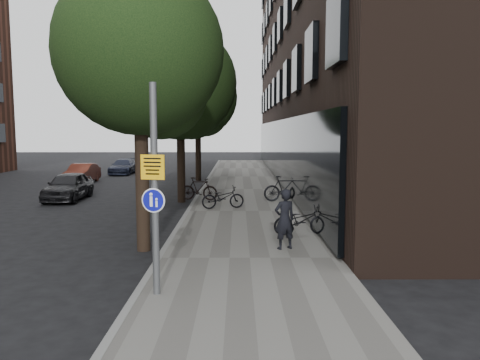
{
  "coord_description": "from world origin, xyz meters",
  "views": [
    {
      "loc": [
        -0.03,
        -7.9,
        3.27
      ],
      "look_at": [
        0.01,
        3.77,
        2.0
      ],
      "focal_mm": 35.0,
      "sensor_mm": 36.0,
      "label": 1
    }
  ],
  "objects_px": {
    "parked_bike_facade_near": "(301,220)",
    "parked_car_near": "(68,186)",
    "signpost": "(155,189)",
    "pedestrian": "(285,219)"
  },
  "relations": [
    {
      "from": "pedestrian",
      "to": "parked_car_near",
      "type": "xyz_separation_m",
      "value": [
        -9.12,
        9.46,
        -0.27
      ]
    },
    {
      "from": "signpost",
      "to": "pedestrian",
      "type": "xyz_separation_m",
      "value": [
        2.79,
        3.38,
        -1.23
      ]
    },
    {
      "from": "parked_car_near",
      "to": "pedestrian",
      "type": "bearing_deg",
      "value": -47.41
    },
    {
      "from": "parked_bike_facade_near",
      "to": "parked_car_near",
      "type": "bearing_deg",
      "value": 42.77
    },
    {
      "from": "parked_bike_facade_near",
      "to": "parked_car_near",
      "type": "height_order",
      "value": "parked_car_near"
    },
    {
      "from": "signpost",
      "to": "pedestrian",
      "type": "distance_m",
      "value": 4.55
    },
    {
      "from": "parked_car_near",
      "to": "parked_bike_facade_near",
      "type": "bearing_deg",
      "value": -39.86
    },
    {
      "from": "signpost",
      "to": "pedestrian",
      "type": "height_order",
      "value": "signpost"
    },
    {
      "from": "signpost",
      "to": "parked_bike_facade_near",
      "type": "xyz_separation_m",
      "value": [
        3.46,
        5.06,
        -1.58
      ]
    },
    {
      "from": "pedestrian",
      "to": "parked_car_near",
      "type": "relative_size",
      "value": 0.42
    }
  ]
}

